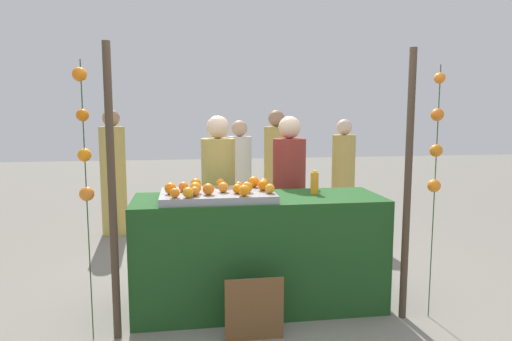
# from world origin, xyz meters

# --- Properties ---
(ground_plane) EXTENTS (24.00, 24.00, 0.00)m
(ground_plane) POSITION_xyz_m (0.00, 0.00, 0.00)
(ground_plane) COLOR gray
(stall_counter) EXTENTS (2.04, 0.70, 0.93)m
(stall_counter) POSITION_xyz_m (0.00, 0.00, 0.47)
(stall_counter) COLOR #1E4C1E
(stall_counter) RESTS_ON ground_plane
(orange_tray) EXTENTS (0.90, 0.57, 0.06)m
(orange_tray) POSITION_xyz_m (-0.34, -0.04, 0.96)
(orange_tray) COLOR gray
(orange_tray) RESTS_ON stall_counter
(orange_0) EXTENTS (0.08, 0.08, 0.08)m
(orange_0) POSITION_xyz_m (-0.57, -0.27, 1.03)
(orange_0) COLOR orange
(orange_0) RESTS_ON orange_tray
(orange_1) EXTENTS (0.09, 0.09, 0.09)m
(orange_1) POSITION_xyz_m (-0.02, 0.14, 1.04)
(orange_1) COLOR orange
(orange_1) RESTS_ON orange_tray
(orange_2) EXTENTS (0.09, 0.09, 0.09)m
(orange_2) POSITION_xyz_m (-0.52, -0.10, 1.04)
(orange_2) COLOR orange
(orange_2) RESTS_ON orange_tray
(orange_3) EXTENTS (0.09, 0.09, 0.09)m
(orange_3) POSITION_xyz_m (-0.15, -0.26, 1.04)
(orange_3) COLOR orange
(orange_3) RESTS_ON orange_tray
(orange_4) EXTENTS (0.08, 0.08, 0.08)m
(orange_4) POSITION_xyz_m (-0.61, 0.01, 1.03)
(orange_4) COLOR orange
(orange_4) RESTS_ON orange_tray
(orange_5) EXTENTS (0.09, 0.09, 0.09)m
(orange_5) POSITION_xyz_m (-0.42, -0.17, 1.04)
(orange_5) COLOR orange
(orange_5) RESTS_ON orange_tray
(orange_6) EXTENTS (0.07, 0.07, 0.07)m
(orange_6) POSITION_xyz_m (-0.17, -0.02, 1.03)
(orange_6) COLOR orange
(orange_6) RESTS_ON orange_tray
(orange_7) EXTENTS (0.09, 0.09, 0.09)m
(orange_7) POSITION_xyz_m (-0.11, -0.12, 1.04)
(orange_7) COLOR orange
(orange_7) RESTS_ON orange_tray
(orange_8) EXTENTS (0.08, 0.08, 0.08)m
(orange_8) POSITION_xyz_m (-0.67, -0.26, 1.03)
(orange_8) COLOR orange
(orange_8) RESTS_ON orange_tray
(orange_9) EXTENTS (0.08, 0.08, 0.08)m
(orange_9) POSITION_xyz_m (-0.19, -0.15, 1.03)
(orange_9) COLOR orange
(orange_9) RESTS_ON orange_tray
(orange_10) EXTENTS (0.07, 0.07, 0.07)m
(orange_10) POSITION_xyz_m (-0.30, 0.18, 1.03)
(orange_10) COLOR orange
(orange_10) RESTS_ON orange_tray
(orange_11) EXTENTS (0.09, 0.09, 0.09)m
(orange_11) POSITION_xyz_m (-0.51, 0.13, 1.04)
(orange_11) COLOR orange
(orange_11) RESTS_ON orange_tray
(orange_12) EXTENTS (0.09, 0.09, 0.09)m
(orange_12) POSITION_xyz_m (0.05, 0.06, 1.04)
(orange_12) COLOR orange
(orange_12) RESTS_ON orange_tray
(orange_13) EXTENTS (0.09, 0.09, 0.09)m
(orange_13) POSITION_xyz_m (-0.71, -0.10, 1.04)
(orange_13) COLOR orange
(orange_13) RESTS_ON orange_tray
(orange_14) EXTENTS (0.09, 0.09, 0.09)m
(orange_14) POSITION_xyz_m (0.03, -0.05, 1.04)
(orange_14) COLOR orange
(orange_14) RESTS_ON orange_tray
(orange_15) EXTENTS (0.08, 0.08, 0.08)m
(orange_15) POSITION_xyz_m (0.06, -0.18, 1.03)
(orange_15) COLOR orange
(orange_15) RESTS_ON orange_tray
(orange_16) EXTENTS (0.07, 0.07, 0.07)m
(orange_16) POSITION_xyz_m (-0.52, -0.21, 1.03)
(orange_16) COLOR orange
(orange_16) RESTS_ON orange_tray
(orange_17) EXTENTS (0.08, 0.08, 0.08)m
(orange_17) POSITION_xyz_m (-0.30, -0.08, 1.04)
(orange_17) COLOR orange
(orange_17) RESTS_ON orange_tray
(juice_bottle) EXTENTS (0.07, 0.07, 0.20)m
(juice_bottle) POSITION_xyz_m (0.50, 0.09, 1.03)
(juice_bottle) COLOR orange
(juice_bottle) RESTS_ON stall_counter
(chalkboard_sign) EXTENTS (0.42, 0.03, 0.47)m
(chalkboard_sign) POSITION_xyz_m (-0.12, -0.57, 0.22)
(chalkboard_sign) COLOR brown
(chalkboard_sign) RESTS_ON ground_plane
(vendor_left) EXTENTS (0.32, 0.32, 1.59)m
(vendor_left) POSITION_xyz_m (-0.29, 0.65, 0.74)
(vendor_left) COLOR tan
(vendor_left) RESTS_ON ground_plane
(vendor_right) EXTENTS (0.32, 0.32, 1.59)m
(vendor_right) POSITION_xyz_m (0.40, 0.64, 0.74)
(vendor_right) COLOR maroon
(vendor_right) RESTS_ON ground_plane
(crowd_person_0) EXTENTS (0.33, 0.33, 1.65)m
(crowd_person_0) POSITION_xyz_m (-1.54, 2.57, 0.77)
(crowd_person_0) COLOR tan
(crowd_person_0) RESTS_ON ground_plane
(crowd_person_1) EXTENTS (0.31, 0.31, 1.53)m
(crowd_person_1) POSITION_xyz_m (1.48, 2.15, 0.71)
(crowd_person_1) COLOR tan
(crowd_person_1) RESTS_ON ground_plane
(crowd_person_2) EXTENTS (0.30, 0.30, 1.52)m
(crowd_person_2) POSITION_xyz_m (0.09, 2.15, 0.71)
(crowd_person_2) COLOR beige
(crowd_person_2) RESTS_ON ground_plane
(crowd_person_3) EXTENTS (0.33, 0.33, 1.64)m
(crowd_person_3) POSITION_xyz_m (0.62, 2.44, 0.77)
(crowd_person_3) COLOR tan
(crowd_person_3) RESTS_ON ground_plane
(canopy_post_left) EXTENTS (0.06, 0.06, 2.10)m
(canopy_post_left) POSITION_xyz_m (-1.10, -0.39, 1.05)
(canopy_post_left) COLOR #473828
(canopy_post_left) RESTS_ON ground_plane
(canopy_post_right) EXTENTS (0.06, 0.06, 2.10)m
(canopy_post_right) POSITION_xyz_m (1.10, -0.39, 1.05)
(canopy_post_right) COLOR #473828
(canopy_post_right) RESTS_ON ground_plane
(garland_strand_left) EXTENTS (0.11, 0.11, 1.98)m
(garland_strand_left) POSITION_xyz_m (-1.27, -0.39, 1.43)
(garland_strand_left) COLOR #2D4C23
(garland_strand_left) RESTS_ON ground_plane
(garland_strand_right) EXTENTS (0.10, 0.11, 1.98)m
(garland_strand_right) POSITION_xyz_m (1.31, -0.41, 1.40)
(garland_strand_right) COLOR #2D4C23
(garland_strand_right) RESTS_ON ground_plane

